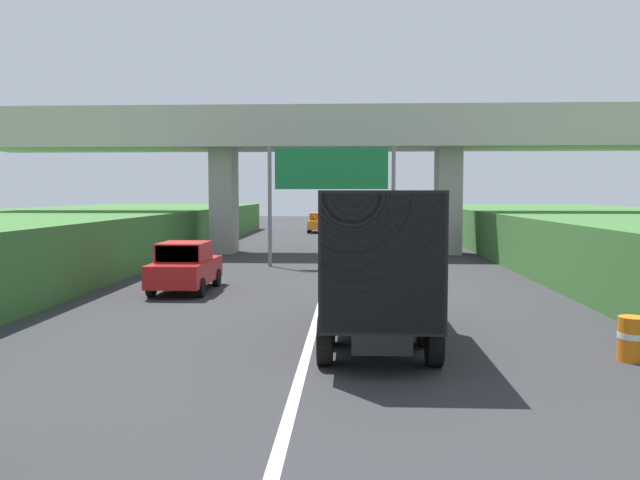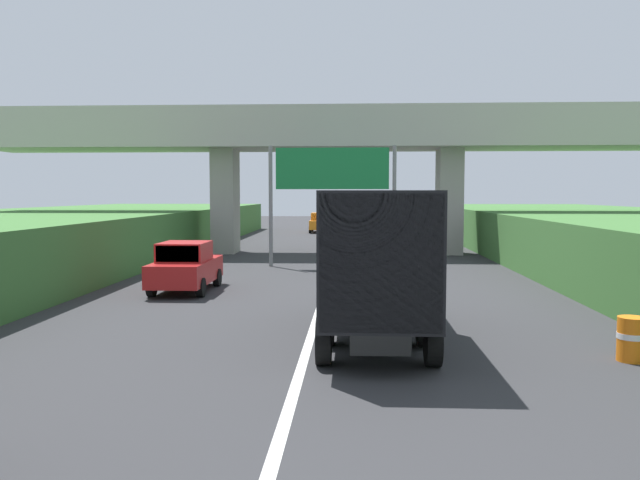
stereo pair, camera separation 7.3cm
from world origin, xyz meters
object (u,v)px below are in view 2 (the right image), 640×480
object	(u,v)px
overhead_highway_sign	(332,177)
truck_black	(375,257)
car_orange	(321,223)
construction_barrel_2	(632,339)
car_red	(186,267)

from	to	relation	value
overhead_highway_sign	truck_black	size ratio (longest dim) A/B	0.81
car_orange	construction_barrel_2	world-z (taller)	car_orange
car_red	car_orange	distance (m)	34.74
car_orange	truck_black	bearing A→B (deg)	-85.34
car_red	car_orange	bearing A→B (deg)	85.22
car_red	construction_barrel_2	xyz separation A→B (m)	(11.42, -8.86, -0.40)
overhead_highway_sign	car_red	world-z (taller)	overhead_highway_sign
construction_barrel_2	car_red	bearing A→B (deg)	142.21
overhead_highway_sign	car_orange	bearing A→B (deg)	94.09
car_orange	overhead_highway_sign	bearing A→B (deg)	-85.91
car_red	overhead_highway_sign	bearing A→B (deg)	58.78
truck_black	car_red	world-z (taller)	truck_black
overhead_highway_sign	construction_barrel_2	distance (m)	18.41
truck_black	construction_barrel_2	bearing A→B (deg)	-18.05
car_orange	car_red	bearing A→B (deg)	-94.78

